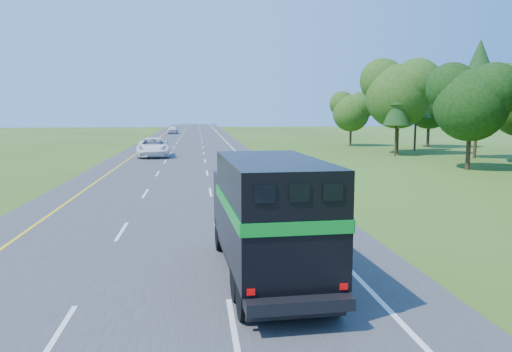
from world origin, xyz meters
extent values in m
cube|color=#38383A|center=(0.00, 50.00, 0.02)|extent=(15.00, 260.00, 0.04)
cube|color=yellow|center=(-5.50, 50.00, 0.04)|extent=(0.15, 260.00, 0.01)
cube|color=white|center=(5.50, 50.00, 0.04)|extent=(0.15, 260.00, 0.01)
cylinder|color=black|center=(1.86, 16.99, 0.56)|extent=(0.38, 1.06, 1.05)
cylinder|color=black|center=(3.85, 17.08, 0.56)|extent=(0.38, 1.06, 1.05)
cylinder|color=black|center=(2.08, 12.43, 0.56)|extent=(0.38, 1.06, 1.05)
cylinder|color=black|center=(4.07, 12.53, 0.56)|extent=(0.38, 1.06, 1.05)
cylinder|color=black|center=(2.13, 11.29, 0.56)|extent=(0.38, 1.06, 1.05)
cylinder|color=black|center=(4.12, 11.39, 0.56)|extent=(0.38, 1.06, 1.05)
cube|color=black|center=(3.00, 14.00, 0.68)|extent=(2.64, 7.70, 0.27)
cube|color=black|center=(2.86, 16.94, 1.71)|extent=(2.41, 1.82, 1.81)
cube|color=black|center=(2.82, 17.82, 2.19)|extent=(2.09, 0.16, 0.57)
cube|color=black|center=(3.03, 13.34, 2.12)|extent=(2.63, 5.62, 2.61)
cube|color=#078620|center=(3.16, 10.56, 2.25)|extent=(2.37, 0.15, 0.29)
cube|color=#078620|center=(1.83, 13.28, 2.25)|extent=(0.30, 5.51, 0.29)
cube|color=#078620|center=(4.24, 13.39, 2.25)|extent=(0.30, 5.51, 0.29)
cube|color=black|center=(2.45, 10.53, 3.00)|extent=(0.43, 0.06, 0.38)
cube|color=black|center=(3.16, 10.56, 3.00)|extent=(0.43, 0.06, 0.38)
cube|color=black|center=(3.88, 10.60, 3.00)|extent=(0.43, 0.06, 0.38)
cube|color=black|center=(3.16, 10.68, 0.33)|extent=(2.19, 0.22, 0.10)
cube|color=#B20505|center=(2.17, 10.52, 0.95)|extent=(0.17, 0.05, 0.13)
cube|color=#B20505|center=(4.16, 10.61, 0.95)|extent=(0.17, 0.05, 0.13)
imported|color=white|center=(-3.34, 52.39, 1.00)|extent=(3.71, 7.12, 1.92)
imported|color=silver|center=(-3.83, 104.92, 0.87)|extent=(2.12, 4.94, 1.66)
camera|label=1|loc=(1.12, 0.73, 4.65)|focal=35.00mm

